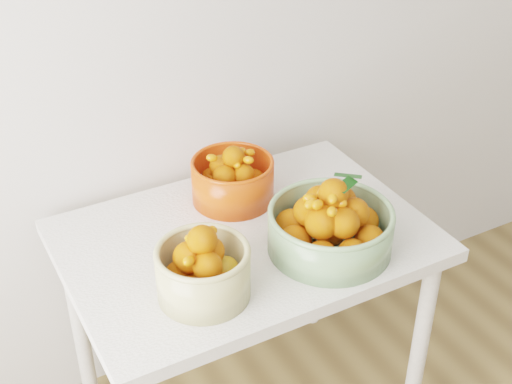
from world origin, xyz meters
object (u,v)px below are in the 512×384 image
table (246,262)px  bowl_green (330,226)px  bowl_orange (232,179)px  bowl_cream (203,270)px

table → bowl_green: bearing=-44.1°
table → bowl_orange: (0.05, 0.18, 0.17)m
table → bowl_green: (0.17, -0.16, 0.17)m
bowl_green → table: bearing=135.9°
bowl_cream → bowl_orange: size_ratio=0.80×
table → bowl_green: 0.29m
bowl_cream → table: bearing=39.3°
bowl_green → bowl_orange: bearing=108.8°
bowl_orange → bowl_cream: bearing=-126.5°
bowl_cream → bowl_green: size_ratio=0.60×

